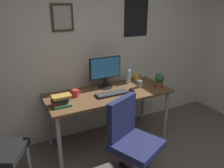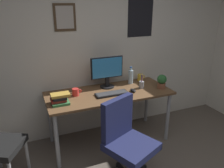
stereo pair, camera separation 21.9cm
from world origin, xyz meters
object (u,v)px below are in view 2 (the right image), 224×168
Objects in this scene: monitor at (107,71)px; coffee_mug_far at (140,77)px; office_chair at (126,138)px; keyboard at (112,94)px; water_bottle at (131,77)px; coffee_mug_near at (76,92)px; pen_cup at (141,84)px; potted_plant at (162,81)px; computer_mouse at (133,90)px; book_stack_left at (60,99)px.

monitor is 3.67× the size of coffee_mug_far.
coffee_mug_far is (0.73, 1.01, 0.27)m from office_chair.
keyboard is (-0.04, -0.28, -0.23)m from monitor.
water_bottle is 0.87m from coffee_mug_near.
keyboard is 1.70× the size of water_bottle.
pen_cup reaches higher than coffee_mug_far.
coffee_mug_far is (0.57, 0.06, -0.19)m from monitor.
potted_plant is at bearing -3.56° from keyboard.
keyboard is at bearing 80.26° from office_chair.
computer_mouse is 0.48m from coffee_mug_far.
computer_mouse is at bearing 176.05° from potted_plant.
book_stack_left is at bearing -175.85° from pen_cup.
keyboard is 2.21× the size of potted_plant.
water_bottle reaches higher than potted_plant.
keyboard is (0.11, 0.67, 0.23)m from office_chair.
coffee_mug_far is (1.05, 0.20, 0.00)m from coffee_mug_near.
keyboard is 1.92× the size of book_stack_left.
coffee_mug_far is 0.64× the size of potted_plant.
monitor reaches higher than computer_mouse.
water_bottle reaches higher than keyboard.
water_bottle reaches higher than book_stack_left.
computer_mouse is 0.44× the size of water_bottle.
keyboard is 0.67m from book_stack_left.
monitor is at bearing -179.20° from water_bottle.
pen_cup is (-0.25, 0.11, -0.05)m from potted_plant.
book_stack_left is at bearing -178.52° from keyboard.
keyboard is at bearing -172.09° from pen_cup.
office_chair is 3.76× the size of water_bottle.
office_chair is 0.92m from coffee_mug_near.
potted_plant is (0.43, -0.03, 0.09)m from computer_mouse.
office_chair is at bearing -68.32° from coffee_mug_near.
water_bottle is at bearing 9.15° from coffee_mug_near.
monitor is 4.18× the size of computer_mouse.
potted_plant is at bearing -25.60° from monitor.
office_chair is at bearing -122.48° from computer_mouse.
office_chair is at bearing -143.57° from potted_plant.
coffee_mug_near is (-0.74, 0.17, 0.03)m from computer_mouse.
computer_mouse is (0.26, -0.30, -0.22)m from monitor.
coffee_mug_near is at bearing -169.42° from coffee_mug_far.
water_bottle is at bearing 34.64° from keyboard.
keyboard is at bearing -18.82° from coffee_mug_near.
computer_mouse is 0.49× the size of book_stack_left.
potted_plant reaches higher than coffee_mug_near.
pen_cup is at bearing 4.15° from book_stack_left.
monitor is (0.16, 0.95, 0.46)m from office_chair.
potted_plant reaches higher than keyboard.
pen_cup reaches higher than coffee_mug_near.
monitor is 0.52m from pen_cup.
office_chair reaches higher than coffee_mug_far.
computer_mouse is at bearing -3.00° from keyboard.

